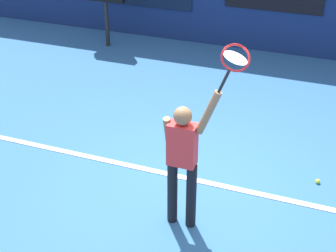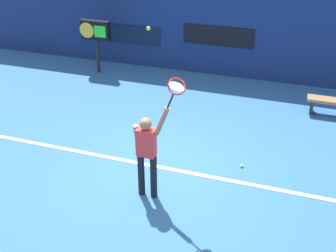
# 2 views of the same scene
# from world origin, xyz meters

# --- Properties ---
(ground_plane) EXTENTS (18.00, 18.00, 0.00)m
(ground_plane) POSITION_xyz_m (0.00, 0.00, 0.00)
(ground_plane) COLOR #2D609E
(court_baseline) EXTENTS (10.00, 0.10, 0.01)m
(court_baseline) POSITION_xyz_m (0.00, 0.16, 0.01)
(court_baseline) COLOR white
(court_baseline) RESTS_ON ground_plane
(tennis_player) EXTENTS (0.69, 0.31, 1.97)m
(tennis_player) POSITION_xyz_m (0.05, -0.76, 1.01)
(tennis_player) COLOR black
(tennis_player) RESTS_ON ground_plane
(tennis_racket) EXTENTS (0.40, 0.27, 0.62)m
(tennis_racket) POSITION_xyz_m (0.59, -0.77, 2.34)
(tennis_racket) COLOR black
(spare_ball) EXTENTS (0.07, 0.07, 0.07)m
(spare_ball) POSITION_xyz_m (1.62, 0.72, 0.03)
(spare_ball) COLOR #CCE033
(spare_ball) RESTS_ON ground_plane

